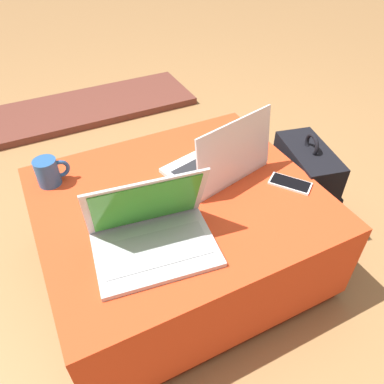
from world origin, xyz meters
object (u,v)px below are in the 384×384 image
(cell_phone, at_px, (290,183))
(backpack, at_px, (303,188))
(coffee_mug, at_px, (49,172))
(laptop_far, at_px, (220,161))
(laptop_near, at_px, (152,234))

(cell_phone, relative_size, backpack, 0.34)
(cell_phone, bearing_deg, coffee_mug, -63.60)
(laptop_far, height_order, cell_phone, laptop_far)
(laptop_far, distance_m, coffee_mug, 0.62)
(backpack, xyz_separation_m, coffee_mug, (-0.98, 0.27, 0.24))
(laptop_near, height_order, backpack, laptop_near)
(laptop_far, xyz_separation_m, backpack, (0.40, -0.05, -0.25))
(laptop_near, bearing_deg, coffee_mug, 123.79)
(laptop_near, height_order, cell_phone, laptop_near)
(laptop_near, bearing_deg, cell_phone, 12.34)
(laptop_near, xyz_separation_m, cell_phone, (0.55, 0.05, -0.05))
(backpack, bearing_deg, coffee_mug, 87.34)
(laptop_near, relative_size, coffee_mug, 3.20)
(laptop_near, distance_m, backpack, 0.82)
(backpack, relative_size, coffee_mug, 3.88)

